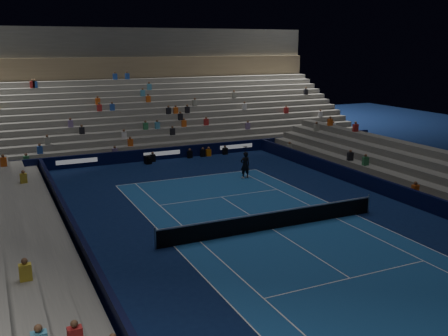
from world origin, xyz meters
name	(u,v)px	position (x,y,z in m)	size (l,w,h in m)	color
ground	(272,229)	(0.00, 0.00, 0.00)	(90.00, 90.00, 0.00)	#0B1943
court_surface	(272,229)	(0.00, 0.00, 0.01)	(10.97, 23.77, 0.01)	#1A4E91
sponsor_barrier_far	(161,154)	(0.00, 18.50, 0.50)	(44.00, 0.25, 1.00)	black
sponsor_barrier_east	(412,197)	(9.70, 0.00, 0.50)	(0.25, 37.00, 1.00)	black
sponsor_barrier_west	(84,251)	(-9.70, 0.00, 0.50)	(0.25, 37.00, 1.00)	black
grandstand_main	(131,107)	(0.00, 27.90, 3.38)	(44.00, 15.20, 11.20)	slate
tennis_net	(272,220)	(0.00, 0.00, 0.50)	(12.90, 0.10, 1.10)	#B2B2B7
tennis_player	(245,165)	(3.57, 10.02, 0.97)	(0.71, 0.47, 1.95)	black
broadcast_camera	(148,160)	(-1.52, 17.41, 0.33)	(0.53, 0.97, 0.65)	black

